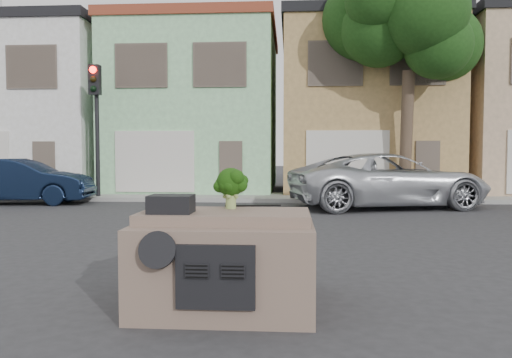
# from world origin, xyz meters

# --- Properties ---
(ground_plane) EXTENTS (120.00, 120.00, 0.00)m
(ground_plane) POSITION_xyz_m (0.00, 0.00, 0.00)
(ground_plane) COLOR #303033
(ground_plane) RESTS_ON ground
(sidewalk) EXTENTS (40.00, 3.00, 0.15)m
(sidewalk) POSITION_xyz_m (0.00, 10.50, 0.07)
(sidewalk) COLOR gray
(sidewalk) RESTS_ON ground
(townhouse_white) EXTENTS (7.20, 8.20, 7.55)m
(townhouse_white) POSITION_xyz_m (-11.00, 14.50, 3.77)
(townhouse_white) COLOR white
(townhouse_white) RESTS_ON ground
(townhouse_mint) EXTENTS (7.20, 8.20, 7.55)m
(townhouse_mint) POSITION_xyz_m (-3.50, 14.50, 3.77)
(townhouse_mint) COLOR #98D89D
(townhouse_mint) RESTS_ON ground
(townhouse_tan) EXTENTS (7.20, 8.20, 7.55)m
(townhouse_tan) POSITION_xyz_m (4.00, 14.50, 3.77)
(townhouse_tan) COLOR tan
(townhouse_tan) RESTS_ON ground
(navy_sedan) EXTENTS (4.97, 2.23, 1.58)m
(navy_sedan) POSITION_xyz_m (-8.64, 8.01, 0.00)
(navy_sedan) COLOR black
(navy_sedan) RESTS_ON ground
(silver_pickup) EXTENTS (6.92, 4.40, 1.78)m
(silver_pickup) POSITION_xyz_m (3.96, 7.65, 0.00)
(silver_pickup) COLOR silver
(silver_pickup) RESTS_ON ground
(traffic_signal) EXTENTS (0.40, 0.40, 5.10)m
(traffic_signal) POSITION_xyz_m (-6.50, 9.50, 2.55)
(traffic_signal) COLOR black
(traffic_signal) RESTS_ON ground
(tree_near) EXTENTS (4.40, 4.00, 8.50)m
(tree_near) POSITION_xyz_m (5.00, 9.80, 4.25)
(tree_near) COLOR #1A3F13
(tree_near) RESTS_ON ground
(car_dashboard) EXTENTS (2.00, 1.80, 1.12)m
(car_dashboard) POSITION_xyz_m (0.00, -3.00, 0.56)
(car_dashboard) COLOR #765F51
(car_dashboard) RESTS_ON ground
(instrument_hump) EXTENTS (0.48, 0.38, 0.20)m
(instrument_hump) POSITION_xyz_m (-0.58, -3.35, 1.22)
(instrument_hump) COLOR black
(instrument_hump) RESTS_ON car_dashboard
(wiper_arm) EXTENTS (0.69, 0.15, 0.02)m
(wiper_arm) POSITION_xyz_m (0.28, -2.62, 1.13)
(wiper_arm) COLOR black
(wiper_arm) RESTS_ON car_dashboard
(broccoli) EXTENTS (0.58, 0.58, 0.50)m
(broccoli) POSITION_xyz_m (0.03, -2.88, 1.37)
(broccoli) COLOR #143309
(broccoli) RESTS_ON car_dashboard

